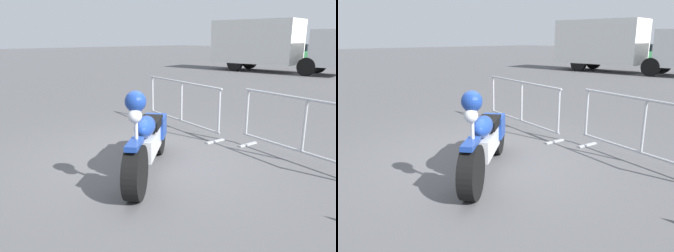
% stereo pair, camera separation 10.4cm
% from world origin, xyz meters
% --- Properties ---
extents(ground_plane, '(120.00, 120.00, 0.00)m').
position_xyz_m(ground_plane, '(0.00, 0.00, 0.00)').
color(ground_plane, '#4C4C4F').
extents(motorcycle, '(1.70, 1.96, 1.36)m').
position_xyz_m(motorcycle, '(0.42, -0.36, 0.52)').
color(motorcycle, black).
rests_on(motorcycle, ground).
extents(crowd_barrier_near, '(2.45, 0.75, 1.07)m').
position_xyz_m(crowd_barrier_near, '(-0.95, 1.69, 0.56)').
color(crowd_barrier_near, '#9EA0A5').
rests_on(crowd_barrier_near, ground).
extents(crowd_barrier_far, '(2.45, 0.75, 1.07)m').
position_xyz_m(crowd_barrier_far, '(1.80, 1.69, 0.56)').
color(crowd_barrier_far, '#9EA0A5').
rests_on(crowd_barrier_far, ground).
extents(box_truck, '(7.93, 3.24, 2.98)m').
position_xyz_m(box_truck, '(-6.52, 14.50, 1.64)').
color(box_truck, white).
rests_on(box_truck, ground).
extents(parked_car_tan, '(2.33, 4.35, 1.40)m').
position_xyz_m(parked_car_tan, '(-11.47, 22.90, 0.71)').
color(parked_car_tan, tan).
rests_on(parked_car_tan, ground).
extents(parked_car_green, '(2.46, 4.58, 1.48)m').
position_xyz_m(parked_car_green, '(-8.69, 22.72, 0.75)').
color(parked_car_green, '#236B38').
rests_on(parked_car_green, ground).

